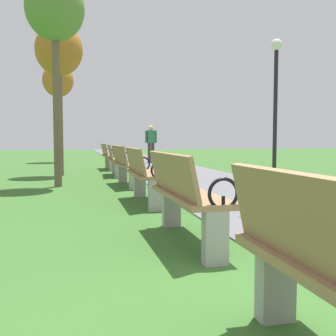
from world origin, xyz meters
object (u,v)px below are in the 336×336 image
(park_bench_2, at_px, (184,194))
(tree_2, at_px, (59,51))
(park_bench_6, at_px, (108,155))
(tree_1, at_px, (55,12))
(park_bench_3, at_px, (143,173))
(park_bench_4, at_px, (125,164))
(lamp_post, at_px, (276,87))
(park_bench_5, at_px, (115,159))
(tree_3, at_px, (58,83))
(pedestrian_walking, at_px, (151,142))

(park_bench_2, xyz_separation_m, tree_2, (-1.49, 7.91, 3.00))
(park_bench_6, distance_m, tree_1, 5.94)
(park_bench_3, distance_m, park_bench_4, 2.45)
(park_bench_6, bearing_deg, park_bench_3, -90.00)
(tree_1, distance_m, lamp_post, 5.39)
(park_bench_2, relative_size, park_bench_5, 0.99)
(park_bench_6, bearing_deg, park_bench_5, -90.00)
(park_bench_5, height_order, lamp_post, lamp_post)
(tree_2, relative_size, tree_3, 0.95)
(park_bench_6, relative_size, tree_2, 0.38)
(park_bench_3, relative_size, park_bench_5, 0.99)
(park_bench_5, xyz_separation_m, tree_1, (-1.45, -2.32, 3.24))
(park_bench_2, height_order, tree_2, tree_2)
(tree_1, bearing_deg, tree_3, 92.28)
(park_bench_6, distance_m, lamp_post, 6.27)
(tree_3, bearing_deg, park_bench_3, -81.61)
(tree_2, bearing_deg, park_bench_3, -74.54)
(park_bench_4, bearing_deg, tree_3, 100.39)
(park_bench_3, relative_size, lamp_post, 0.46)
(lamp_post, bearing_deg, park_bench_3, -143.86)
(park_bench_5, bearing_deg, park_bench_6, 90.00)
(park_bench_4, bearing_deg, park_bench_5, 90.00)
(park_bench_2, distance_m, park_bench_3, 2.51)
(park_bench_3, bearing_deg, tree_1, 118.57)
(park_bench_3, distance_m, tree_1, 4.44)
(park_bench_2, distance_m, park_bench_5, 7.50)
(pedestrian_walking, height_order, lamp_post, lamp_post)
(park_bench_4, xyz_separation_m, lamp_post, (3.75, 0.28, 1.82))
(park_bench_4, relative_size, pedestrian_walking, 1.00)
(tree_3, bearing_deg, park_bench_4, -79.61)
(park_bench_3, distance_m, park_bench_5, 4.98)
(park_bench_3, distance_m, lamp_post, 4.98)
(tree_3, distance_m, lamp_post, 11.33)
(lamp_post, bearing_deg, pedestrian_walking, 101.44)
(park_bench_2, xyz_separation_m, park_bench_3, (-0.00, 2.51, 0.00))
(park_bench_6, relative_size, lamp_post, 0.46)
(park_bench_4, height_order, park_bench_6, same)
(park_bench_3, bearing_deg, pedestrian_walking, 78.96)
(park_bench_4, distance_m, park_bench_6, 4.97)
(tree_2, relative_size, pedestrian_walking, 2.63)
(park_bench_6, distance_m, tree_2, 3.92)
(park_bench_3, bearing_deg, lamp_post, 36.14)
(tree_1, bearing_deg, park_bench_5, 57.93)
(park_bench_2, relative_size, park_bench_6, 1.00)
(park_bench_4, distance_m, tree_1, 3.56)
(park_bench_2, bearing_deg, park_bench_5, 90.00)
(park_bench_4, bearing_deg, lamp_post, 4.29)
(park_bench_3, height_order, pedestrian_walking, pedestrian_walking)
(park_bench_5, distance_m, tree_1, 4.24)
(tree_3, bearing_deg, lamp_post, -60.23)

